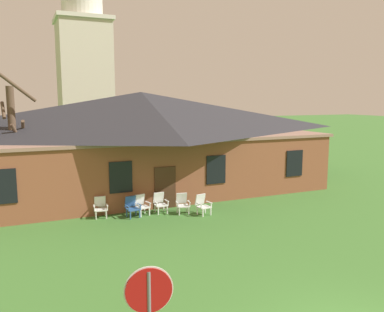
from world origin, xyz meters
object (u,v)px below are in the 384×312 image
lawn_chair_far_side (202,204)px  lawn_chair_middle (160,202)px  lawn_chair_near_door (132,206)px  lawn_chair_by_porch (100,207)px  lawn_chair_left_end (141,204)px  lawn_chair_right_end (182,203)px

lawn_chair_far_side → lawn_chair_middle: bearing=147.4°
lawn_chair_near_door → lawn_chair_middle: bearing=6.0°
lawn_chair_by_porch → lawn_chair_middle: (2.77, -0.38, 0.00)m
lawn_chair_left_end → lawn_chair_right_end: size_ratio=1.00×
lawn_chair_near_door → lawn_chair_left_end: bearing=17.1°
lawn_chair_near_door → lawn_chair_right_end: same height
lawn_chair_near_door → lawn_chair_right_end: 2.40m
lawn_chair_near_door → lawn_chair_right_end: bearing=-9.3°
lawn_chair_by_porch → lawn_chair_right_end: (3.72, -0.92, 0.00)m
lawn_chair_near_door → lawn_chair_far_side: size_ratio=1.00×
lawn_chair_right_end → lawn_chair_far_side: (0.79, -0.58, 0.00)m
lawn_chair_left_end → lawn_chair_middle: bearing=-0.2°
lawn_chair_left_end → lawn_chair_middle: 0.93m
lawn_chair_near_door → lawn_chair_middle: size_ratio=1.00×
lawn_chair_by_porch → lawn_chair_far_side: (4.51, -1.49, 0.00)m
lawn_chair_left_end → lawn_chair_by_porch: bearing=168.4°
lawn_chair_middle → lawn_chair_far_side: same height
lawn_chair_near_door → lawn_chair_far_side: bearing=-16.9°
lawn_chair_near_door → lawn_chair_left_end: 0.52m
lawn_chair_near_door → lawn_chair_far_side: (3.16, -0.96, 0.00)m
lawn_chair_middle → lawn_chair_right_end: bearing=-29.5°
lawn_chair_by_porch → lawn_chair_middle: same height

